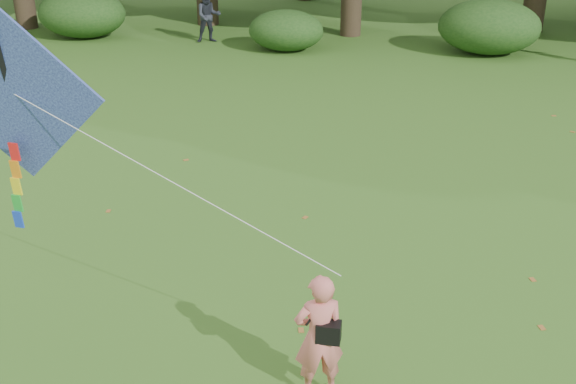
# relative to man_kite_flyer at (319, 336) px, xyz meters

# --- Properties ---
(ground) EXTENTS (100.00, 100.00, 0.00)m
(ground) POSITION_rel_man_kite_flyer_xyz_m (0.30, 0.73, -0.86)
(ground) COLOR #265114
(ground) RESTS_ON ground
(man_kite_flyer) EXTENTS (0.74, 0.61, 1.72)m
(man_kite_flyer) POSITION_rel_man_kite_flyer_xyz_m (0.00, 0.00, 0.00)
(man_kite_flyer) COLOR #DA7066
(man_kite_flyer) RESTS_ON ground
(bystander_left) EXTENTS (1.15, 1.05, 1.92)m
(bystander_left) POSITION_rel_man_kite_flyer_xyz_m (-6.76, 18.63, 0.10)
(bystander_left) COLOR #262A33
(bystander_left) RESTS_ON ground
(crossbody_bag) EXTENTS (0.43, 0.20, 0.70)m
(crossbody_bag) POSITION_rel_man_kite_flyer_xyz_m (0.12, -0.03, 0.11)
(crossbody_bag) COLOR black
(crossbody_bag) RESTS_ON ground
(flying_kite) EXTENTS (5.83, 1.50, 3.33)m
(flying_kite) POSITION_rel_man_kite_flyer_xyz_m (-4.24, 1.03, 2.53)
(flying_kite) COLOR #2544A2
(flying_kite) RESTS_ON ground
(shrub_band) EXTENTS (39.15, 3.22, 1.88)m
(shrub_band) POSITION_rel_man_kite_flyer_xyz_m (-0.42, 18.34, -0.01)
(shrub_band) COLOR #264919
(shrub_band) RESTS_ON ground
(fallen_leaves) EXTENTS (10.23, 12.27, 0.01)m
(fallen_leaves) POSITION_rel_man_kite_flyer_xyz_m (1.57, 4.64, -0.86)
(fallen_leaves) COLOR brown
(fallen_leaves) RESTS_ON ground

